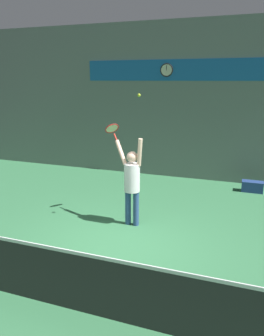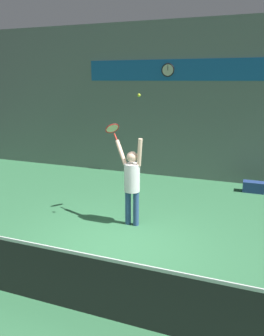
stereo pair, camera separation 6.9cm
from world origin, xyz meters
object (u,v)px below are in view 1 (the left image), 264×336
(tennis_ball, at_px, (139,95))
(scoreboard_clock, at_px, (167,70))
(equipment_bag, at_px, (252,187))
(tennis_racket, at_px, (112,129))
(tennis_player, at_px, (132,180))

(tennis_ball, bearing_deg, scoreboard_clock, 96.24)
(tennis_ball, distance_m, equipment_bag, 4.96)
(scoreboard_clock, bearing_deg, tennis_ball, -83.76)
(tennis_racket, height_order, tennis_ball, tennis_ball)
(scoreboard_clock, xyz_separation_m, equipment_bag, (2.87, -0.72, -3.34))
(tennis_racket, distance_m, tennis_ball, 1.19)
(scoreboard_clock, bearing_deg, tennis_player, -86.04)
(tennis_ball, xyz_separation_m, equipment_bag, (2.42, 3.35, -2.74))
(scoreboard_clock, relative_size, equipment_bag, 0.70)
(scoreboard_clock, height_order, tennis_ball, scoreboard_clock)
(tennis_player, bearing_deg, equipment_bag, 52.13)
(tennis_player, xyz_separation_m, tennis_racket, (-0.62, 0.39, 1.05))
(tennis_player, height_order, equipment_bag, tennis_player)
(scoreboard_clock, relative_size, tennis_racket, 1.03)
(tennis_ball, bearing_deg, equipment_bag, 54.16)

